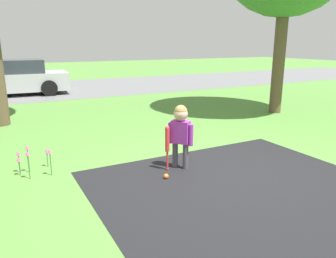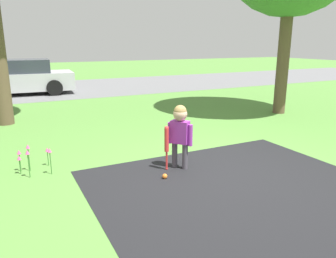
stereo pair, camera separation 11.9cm
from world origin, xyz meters
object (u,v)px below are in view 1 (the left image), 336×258
Objects in this scene: sports_ball at (166,176)px; child at (181,128)px; parked_car at (13,78)px; baseball_bat at (167,142)px.

child is at bearing 34.85° from sports_ball.
parked_car is at bearing 152.61° from child.
child is 9.44m from parked_car.
baseball_bat is 9.36× the size of sports_ball.
child is at bearing 104.83° from parked_car.
baseball_bat reaches higher than sports_ball.
child reaches higher than baseball_bat.
parked_car is at bearing 99.27° from baseball_bat.
baseball_bat is (-0.22, 0.02, -0.19)m from child.
child is 0.24× the size of parked_car.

